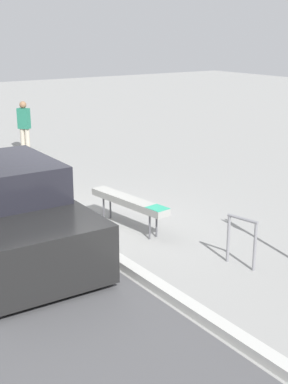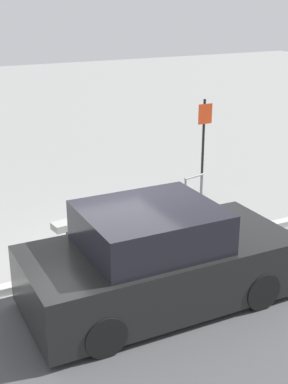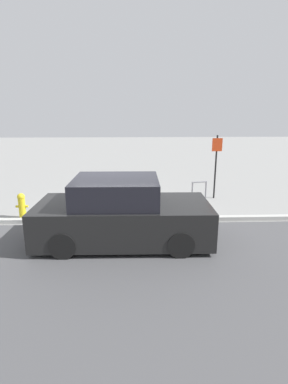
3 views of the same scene
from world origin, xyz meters
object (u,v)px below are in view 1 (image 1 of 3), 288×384
(bike_rack, at_px, (242,237))
(pedestrian, at_px, (24,125))
(parked_car_near, at_px, (5,215))
(bench, at_px, (129,202))
(fire_hydrant, at_px, (35,176))

(bike_rack, bearing_deg, pedestrian, 177.86)
(pedestrian, height_order, parked_car_near, parked_car_near)
(bench, distance_m, bike_rack, 2.50)
(fire_hydrant, bearing_deg, bench, 10.32)
(bench, height_order, parked_car_near, parked_car_near)
(parked_car_near, bearing_deg, fire_hydrant, 150.44)
(bench, distance_m, parked_car_near, 2.38)
(fire_hydrant, height_order, parked_car_near, parked_car_near)
(bike_rack, distance_m, parked_car_near, 3.87)
(pedestrian, bearing_deg, bike_rack, 139.29)
(bike_rack, relative_size, pedestrian, 0.52)
(fire_hydrant, bearing_deg, bike_rack, 11.34)
(bench, distance_m, fire_hydrant, 3.19)
(bike_rack, xyz_separation_m, pedestrian, (-9.77, 0.36, 0.34))
(bench, xyz_separation_m, fire_hydrant, (-3.14, -0.57, -0.12))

